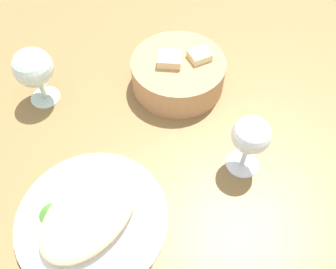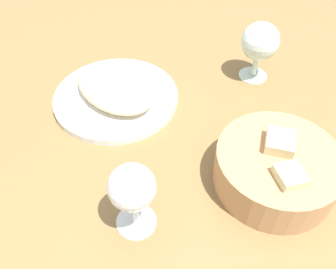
# 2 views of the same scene
# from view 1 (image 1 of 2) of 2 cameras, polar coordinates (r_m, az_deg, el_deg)

# --- Properties ---
(ground_plane) EXTENTS (1.40, 1.40, 0.02)m
(ground_plane) POSITION_cam_1_polar(r_m,az_deg,el_deg) (0.70, -0.38, -1.28)
(ground_plane) COLOR olive
(plate) EXTENTS (0.25, 0.25, 0.01)m
(plate) POSITION_cam_1_polar(r_m,az_deg,el_deg) (0.62, -12.11, -13.18)
(plate) COLOR white
(plate) RESTS_ON ground_plane
(omelette) EXTENTS (0.22, 0.20, 0.04)m
(omelette) POSITION_cam_1_polar(r_m,az_deg,el_deg) (0.60, -12.55, -12.21)
(omelette) COLOR beige
(omelette) RESTS_ON plate
(lettuce_garnish) EXTENTS (0.04, 0.04, 0.01)m
(lettuce_garnish) POSITION_cam_1_polar(r_m,az_deg,el_deg) (0.63, -18.44, -11.85)
(lettuce_garnish) COLOR #427E29
(lettuce_garnish) RESTS_ON plate
(bread_basket) EXTENTS (0.20, 0.20, 0.09)m
(bread_basket) POSITION_cam_1_polar(r_m,az_deg,el_deg) (0.76, 1.66, 9.89)
(bread_basket) COLOR tan
(bread_basket) RESTS_ON ground_plane
(wine_glass_near) EXTENTS (0.07, 0.07, 0.13)m
(wine_glass_near) POSITION_cam_1_polar(r_m,az_deg,el_deg) (0.61, 13.17, -0.49)
(wine_glass_near) COLOR silver
(wine_glass_near) RESTS_ON ground_plane
(wine_glass_far) EXTENTS (0.08, 0.08, 0.13)m
(wine_glass_far) POSITION_cam_1_polar(r_m,az_deg,el_deg) (0.75, -20.85, 9.83)
(wine_glass_far) COLOR silver
(wine_glass_far) RESTS_ON ground_plane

